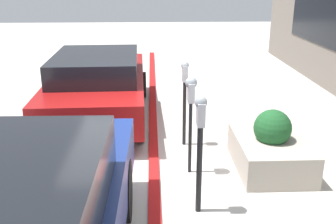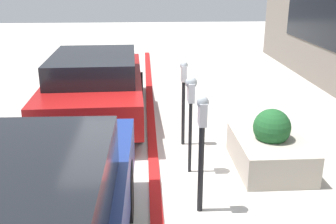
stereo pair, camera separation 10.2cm
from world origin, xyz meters
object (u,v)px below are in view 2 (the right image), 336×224
object	(u,v)px
parked_car_middle	(96,84)
planter_box	(270,148)
parking_meter_middle	(184,88)
parking_meter_nearest	(202,136)
parking_meter_second	(191,99)

from	to	relation	value
parked_car_middle	planter_box	bearing A→B (deg)	-131.98
parking_meter_middle	planter_box	xyz separation A→B (m)	(-0.95, -1.24, -0.70)
parking_meter_nearest	parked_car_middle	bearing A→B (deg)	24.91
parking_meter_second	parked_car_middle	world-z (taller)	parking_meter_second
planter_box	parked_car_middle	distance (m)	3.81
parked_car_middle	parking_meter_nearest	bearing A→B (deg)	-156.65
parking_meter_middle	planter_box	size ratio (longest dim) A/B	1.03
parking_meter_middle	parked_car_middle	distance (m)	2.25
parking_meter_nearest	parked_car_middle	world-z (taller)	parking_meter_nearest
parking_meter_nearest	parking_meter_middle	size ratio (longest dim) A/B	1.02
planter_box	parking_meter_second	bearing A→B (deg)	93.50
parked_car_middle	parking_meter_second	bearing A→B (deg)	-148.51
parking_meter_nearest	parking_meter_second	size ratio (longest dim) A/B	1.02
planter_box	parking_meter_nearest	bearing A→B (deg)	132.26
parking_meter_second	planter_box	world-z (taller)	parking_meter_second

